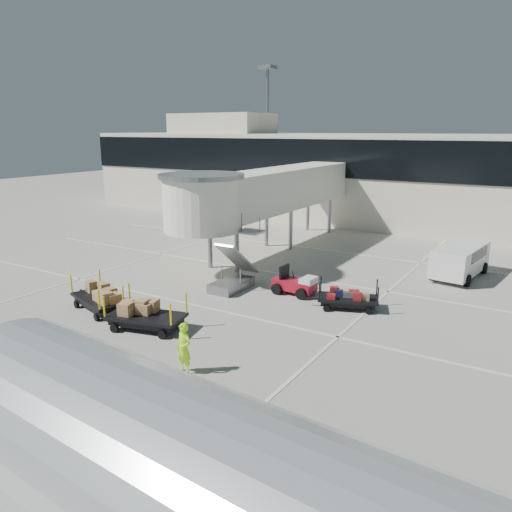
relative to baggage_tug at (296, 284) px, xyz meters
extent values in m
plane|color=#B1AA9E|center=(-1.92, -6.12, -0.53)|extent=(140.00, 140.00, 0.00)
cube|color=silver|center=(-1.92, -4.12, -0.52)|extent=(40.00, 0.15, 0.02)
cube|color=silver|center=(-1.92, 2.88, -0.52)|extent=(40.00, 0.15, 0.02)
cube|color=silver|center=(-1.92, 9.88, -0.52)|extent=(40.00, 0.15, 0.02)
cube|color=silver|center=(4.08, 3.88, -0.52)|extent=(0.15, 30.00, 0.02)
cube|color=silver|center=(-11.92, 3.88, -0.52)|extent=(0.15, 30.00, 0.02)
cube|color=beige|center=(-1.92, 23.88, 3.47)|extent=(64.00, 12.00, 8.00)
cube|color=black|center=(-1.92, 17.83, 5.47)|extent=(64.00, 0.12, 3.20)
cube|color=beige|center=(-19.92, 21.88, 8.47)|extent=(10.00, 6.00, 2.00)
cylinder|color=gray|center=(-17.92, 27.88, 6.97)|extent=(0.36, 0.36, 15.00)
cube|color=gray|center=(-17.92, 27.88, 14.47)|extent=(1.60, 1.60, 0.40)
cube|color=white|center=(-5.92, 8.88, 3.77)|extent=(3.00, 18.00, 2.80)
cylinder|color=white|center=(-5.92, -0.12, 3.77)|extent=(4.40, 4.40, 3.00)
cylinder|color=gray|center=(-5.92, -0.12, 5.37)|extent=(4.80, 4.80, 0.25)
cylinder|color=gray|center=(-6.92, 1.88, 0.92)|extent=(0.28, 0.28, 2.90)
cylinder|color=gray|center=(-4.92, 1.88, 0.92)|extent=(0.28, 0.28, 2.90)
cylinder|color=gray|center=(-6.92, 8.88, 0.92)|extent=(0.28, 0.28, 2.90)
cylinder|color=gray|center=(-4.92, 8.88, 0.92)|extent=(0.28, 0.28, 2.90)
cylinder|color=gray|center=(-6.92, 15.88, 0.92)|extent=(0.28, 0.28, 2.90)
cylinder|color=gray|center=(-4.92, 15.88, 0.92)|extent=(0.28, 0.28, 2.90)
cube|color=gray|center=(-3.32, -1.12, -0.28)|extent=(1.40, 2.60, 0.50)
cube|color=gray|center=(-3.32, -0.52, 1.07)|extent=(1.20, 2.60, 2.06)
cube|color=gray|center=(-3.32, 0.88, 2.32)|extent=(1.40, 1.20, 0.12)
cube|color=maroon|center=(-0.06, 0.00, -0.03)|extent=(2.23, 1.13, 0.55)
cube|color=silver|center=(0.76, -0.03, 0.34)|extent=(0.68, 1.03, 0.32)
cube|color=black|center=(-0.70, 0.03, 0.52)|extent=(0.14, 0.92, 0.82)
cylinder|color=black|center=(-0.81, -0.56, -0.24)|extent=(0.59, 0.25, 0.58)
cylinder|color=black|center=(-0.77, 0.62, -0.24)|extent=(0.59, 0.25, 0.58)
cylinder|color=black|center=(0.64, -0.62, -0.24)|extent=(0.59, 0.25, 0.58)
cylinder|color=black|center=(0.69, 0.57, -0.24)|extent=(0.59, 0.25, 0.58)
cube|color=black|center=(3.16, -0.64, -0.01)|extent=(3.14, 2.31, 0.11)
cube|color=black|center=(3.16, -0.64, -0.18)|extent=(2.80, 2.01, 0.24)
cube|color=black|center=(1.52, -1.25, -0.15)|extent=(0.64, 0.30, 0.08)
cylinder|color=black|center=(2.45, -1.58, -0.37)|extent=(0.35, 0.24, 0.32)
cylinder|color=black|center=(2.01, -0.39, -0.37)|extent=(0.35, 0.24, 0.32)
cylinder|color=black|center=(4.31, -0.89, -0.37)|extent=(0.35, 0.24, 0.32)
cylinder|color=black|center=(3.86, 0.30, -0.37)|extent=(0.35, 0.24, 0.32)
cylinder|color=black|center=(2.11, -1.71, 0.41)|extent=(0.07, 0.07, 0.85)
cylinder|color=black|center=(1.66, -0.52, 0.41)|extent=(0.07, 0.07, 0.85)
cylinder|color=black|center=(4.65, -0.76, 0.41)|extent=(0.07, 0.07, 0.85)
cylinder|color=black|center=(4.21, 0.43, 0.41)|extent=(0.07, 0.07, 0.85)
cube|color=#494A4E|center=(3.88, -0.32, 0.17)|extent=(0.40, 0.35, 0.25)
cube|color=maroon|center=(3.99, 0.08, 0.20)|extent=(0.57, 0.49, 0.32)
cube|color=#89664B|center=(3.82, -0.34, 0.20)|extent=(0.51, 0.47, 0.31)
cube|color=#89664B|center=(3.80, -0.12, 0.20)|extent=(0.50, 0.49, 0.31)
cube|color=#121438|center=(3.50, -0.46, 0.21)|extent=(0.50, 0.42, 0.34)
cube|color=#494A4E|center=(3.70, -0.52, 0.16)|extent=(0.54, 0.46, 0.24)
cube|color=#494A4E|center=(3.89, -0.09, 0.18)|extent=(0.60, 0.50, 0.28)
cube|color=maroon|center=(2.35, -0.85, 0.18)|extent=(0.47, 0.38, 0.27)
cube|color=#121438|center=(3.35, -0.87, 0.24)|extent=(0.52, 0.42, 0.39)
cube|color=black|center=(-3.34, -7.61, 0.07)|extent=(3.56, 2.36, 0.13)
cube|color=black|center=(-3.34, -7.61, -0.13)|extent=(3.19, 2.04, 0.27)
cube|color=black|center=(-5.30, -8.09, -0.10)|extent=(0.76, 0.26, 0.09)
cylinder|color=black|center=(-4.28, -8.60, -0.35)|extent=(0.40, 0.24, 0.37)
cylinder|color=black|center=(-4.63, -7.17, -0.35)|extent=(0.40, 0.24, 0.37)
cylinder|color=black|center=(-2.06, -8.06, -0.35)|extent=(0.40, 0.24, 0.37)
cylinder|color=black|center=(-2.41, -6.63, -0.35)|extent=(0.40, 0.24, 0.37)
cylinder|color=yellow|center=(-4.70, -8.70, 0.56)|extent=(0.08, 0.08, 0.98)
cylinder|color=yellow|center=(-5.04, -7.27, 0.56)|extent=(0.08, 0.08, 0.98)
cylinder|color=yellow|center=(-1.65, -7.96, 0.56)|extent=(0.08, 0.08, 0.98)
cylinder|color=yellow|center=(-1.99, -6.53, 0.56)|extent=(0.08, 0.08, 0.98)
cube|color=tan|center=(-3.75, -8.01, 0.42)|extent=(0.62, 0.57, 0.58)
cube|color=tan|center=(-2.60, -7.57, 0.39)|extent=(0.55, 0.60, 0.52)
cube|color=tan|center=(-3.86, -7.36, 0.41)|extent=(0.64, 0.64, 0.55)
cube|color=tan|center=(-3.82, -8.04, 0.43)|extent=(0.55, 0.56, 0.59)
cube|color=tan|center=(-3.63, -7.35, 0.34)|extent=(0.74, 0.62, 0.41)
cube|color=tan|center=(-4.44, -7.68, 0.38)|extent=(0.70, 0.66, 0.49)
cube|color=tan|center=(-2.29, -7.76, 0.43)|extent=(0.71, 0.70, 0.59)
cube|color=black|center=(-6.84, -7.04, 0.06)|extent=(3.59, 2.52, 0.13)
cube|color=black|center=(-6.84, -7.04, -0.13)|extent=(3.21, 2.19, 0.27)
cube|color=black|center=(-8.76, -6.44, -0.10)|extent=(0.75, 0.31, 0.09)
cylinder|color=black|center=(-8.15, -7.40, -0.35)|extent=(0.40, 0.25, 0.37)
cylinder|color=black|center=(-7.71, -6.00, -0.35)|extent=(0.40, 0.25, 0.37)
cylinder|color=black|center=(-5.97, -8.07, -0.35)|extent=(0.40, 0.25, 0.37)
cylinder|color=black|center=(-5.54, -6.67, -0.35)|extent=(0.40, 0.25, 0.37)
cylinder|color=yellow|center=(-8.55, -7.27, 0.55)|extent=(0.08, 0.08, 0.98)
cylinder|color=yellow|center=(-8.12, -5.88, 0.55)|extent=(0.08, 0.08, 0.98)
cylinder|color=yellow|center=(-5.57, -8.20, 0.55)|extent=(0.08, 0.08, 0.98)
cylinder|color=yellow|center=(-5.13, -6.80, 0.55)|extent=(0.08, 0.08, 0.98)
cube|color=tan|center=(-6.57, -7.23, 0.43)|extent=(0.68, 0.70, 0.60)
cube|color=tan|center=(-6.29, -6.84, 0.36)|extent=(0.78, 0.73, 0.45)
cube|color=tan|center=(-7.82, -6.66, 0.33)|extent=(0.67, 0.57, 0.40)
cube|color=tan|center=(-6.91, -6.58, 0.33)|extent=(0.75, 0.69, 0.40)
cube|color=tan|center=(-7.26, -6.65, 0.34)|extent=(0.73, 0.68, 0.43)
cube|color=tan|center=(-6.64, -6.98, 0.40)|extent=(0.76, 0.63, 0.54)
cube|color=tan|center=(-7.82, -6.94, 0.36)|extent=(0.74, 0.70, 0.46)
imported|color=#9CE518|center=(0.60, -9.88, 0.40)|extent=(0.76, 0.58, 1.87)
cube|color=silver|center=(6.76, 7.82, 0.54)|extent=(2.61, 5.10, 1.57)
cube|color=silver|center=(7.05, 9.99, 0.23)|extent=(1.94, 0.80, 0.91)
cube|color=black|center=(6.78, 8.02, 0.94)|extent=(2.39, 3.29, 0.63)
cylinder|color=black|center=(5.58, 6.34, -0.19)|extent=(0.33, 0.72, 0.69)
cylinder|color=black|center=(7.50, 6.08, -0.19)|extent=(0.33, 0.72, 0.69)
cylinder|color=black|center=(6.02, 9.56, -0.19)|extent=(0.33, 0.72, 0.69)
cylinder|color=black|center=(7.93, 9.30, -0.19)|extent=(0.33, 0.72, 0.69)
cube|color=maroon|center=(-15.81, 17.88, 0.18)|extent=(3.67, 1.70, 1.42)
cube|color=black|center=(-14.20, 17.96, 1.08)|extent=(0.97, 1.37, 0.50)
cylinder|color=black|center=(-17.10, 17.15, -0.25)|extent=(0.58, 0.27, 0.57)
cylinder|color=black|center=(-17.17, 18.47, -0.25)|extent=(0.58, 0.27, 0.57)
cylinder|color=black|center=(-14.45, 17.28, -0.25)|extent=(0.58, 0.27, 0.57)
cylinder|color=black|center=(-14.52, 18.61, -0.25)|extent=(0.58, 0.27, 0.57)
cube|color=silver|center=(4.10, -17.06, 2.22)|extent=(9.34, 3.29, 0.32)
cylinder|color=silver|center=(2.73, -16.95, 0.89)|extent=(2.91, 2.32, 2.11)
cube|color=silver|center=(2.73, -16.95, 1.71)|extent=(0.75, 0.29, 1.01)
camera|label=1|loc=(11.21, -22.40, 7.89)|focal=35.00mm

